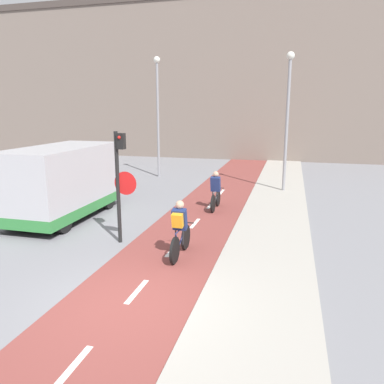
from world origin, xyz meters
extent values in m
plane|color=gray|center=(0.00, 0.00, 0.00)|extent=(120.00, 120.00, 0.00)
cube|color=brown|center=(0.00, 0.00, 0.01)|extent=(2.71, 60.00, 0.02)
cube|color=white|center=(0.00, -2.00, 0.02)|extent=(0.12, 1.10, 0.00)
cube|color=white|center=(0.00, 0.50, 0.02)|extent=(0.12, 1.10, 0.00)
cube|color=white|center=(0.00, 3.00, 0.02)|extent=(0.12, 1.10, 0.00)
cube|color=white|center=(0.00, 5.50, 0.02)|extent=(0.12, 1.10, 0.00)
cube|color=white|center=(0.00, 8.00, 0.02)|extent=(0.12, 1.10, 0.00)
cube|color=white|center=(0.00, 10.50, 0.02)|extent=(0.12, 1.10, 0.00)
cube|color=#A8A399|center=(2.55, 0.00, 0.03)|extent=(2.40, 60.00, 0.05)
cube|color=slate|center=(0.00, 24.41, 5.80)|extent=(60.00, 5.00, 11.60)
cylinder|color=black|center=(-1.69, 3.24, 1.61)|extent=(0.11, 0.11, 3.23)
cube|color=black|center=(-1.53, 3.24, 2.96)|extent=(0.20, 0.20, 0.44)
sphere|color=red|center=(-1.53, 3.13, 3.07)|extent=(0.09, 0.09, 0.09)
cone|color=red|center=(-1.45, 3.23, 1.77)|extent=(0.67, 0.01, 0.67)
cone|color=silver|center=(-1.45, 3.24, 1.77)|extent=(0.60, 0.02, 0.60)
cylinder|color=gray|center=(-4.23, 13.69, 3.13)|extent=(0.14, 0.14, 6.27)
sphere|color=silver|center=(-4.23, 13.69, 6.38)|extent=(0.36, 0.36, 0.36)
cylinder|color=gray|center=(2.77, 11.54, 2.99)|extent=(0.14, 0.14, 5.98)
sphere|color=silver|center=(2.77, 11.54, 6.09)|extent=(0.36, 0.36, 0.36)
cylinder|color=black|center=(0.33, 2.16, 0.35)|extent=(0.07, 0.69, 0.69)
cylinder|color=black|center=(0.33, 3.18, 0.35)|extent=(0.07, 0.69, 0.69)
cylinder|color=navy|center=(0.33, 2.87, 0.53)|extent=(0.04, 0.66, 0.43)
cylinder|color=navy|center=(0.33, 2.39, 0.55)|extent=(0.04, 0.34, 0.45)
cylinder|color=navy|center=(0.33, 2.71, 0.74)|extent=(0.04, 0.95, 0.07)
cylinder|color=navy|center=(0.33, 2.35, 0.34)|extent=(0.04, 0.39, 0.05)
cylinder|color=black|center=(0.33, 3.18, 0.78)|extent=(0.46, 0.03, 0.03)
cube|color=navy|center=(0.33, 2.60, 1.04)|extent=(0.36, 0.31, 0.59)
sphere|color=tan|center=(0.33, 2.64, 1.42)|extent=(0.22, 0.22, 0.22)
cylinder|color=#232328|center=(0.23, 2.56, 0.60)|extent=(0.04, 0.07, 0.44)
cylinder|color=#232328|center=(0.43, 2.56, 0.60)|extent=(0.04, 0.07, 0.44)
cube|color=orange|center=(0.33, 2.42, 1.06)|extent=(0.28, 0.23, 0.39)
cylinder|color=black|center=(0.30, 7.03, 0.33)|extent=(0.07, 0.67, 0.67)
cylinder|color=black|center=(0.30, 8.02, 0.33)|extent=(0.07, 0.67, 0.67)
cylinder|color=slate|center=(0.30, 7.72, 0.51)|extent=(0.04, 0.63, 0.41)
cylinder|color=slate|center=(0.30, 7.26, 0.53)|extent=(0.04, 0.33, 0.44)
cylinder|color=slate|center=(0.30, 7.57, 0.72)|extent=(0.04, 0.91, 0.07)
cylinder|color=slate|center=(0.30, 7.22, 0.33)|extent=(0.04, 0.38, 0.05)
cylinder|color=black|center=(0.30, 8.02, 0.75)|extent=(0.46, 0.03, 0.03)
cube|color=navy|center=(0.30, 7.46, 1.02)|extent=(0.36, 0.31, 0.59)
sphere|color=tan|center=(0.30, 7.50, 1.39)|extent=(0.22, 0.22, 0.22)
cylinder|color=#232328|center=(0.20, 7.42, 0.58)|extent=(0.04, 0.07, 0.42)
cylinder|color=#232328|center=(0.40, 7.42, 0.58)|extent=(0.04, 0.07, 0.42)
cube|color=#B7B7BC|center=(-4.72, 5.04, 1.39)|extent=(2.14, 4.64, 2.30)
cube|color=#33843D|center=(-4.72, 5.04, 0.42)|extent=(2.15, 4.65, 0.36)
cube|color=black|center=(-4.72, 7.35, 1.80)|extent=(1.93, 0.04, 0.70)
cylinder|color=black|center=(-5.69, 6.55, 0.35)|extent=(0.18, 0.70, 0.70)
cylinder|color=black|center=(-3.76, 6.55, 0.35)|extent=(0.18, 0.70, 0.70)
cylinder|color=black|center=(-5.69, 3.54, 0.35)|extent=(0.18, 0.70, 0.70)
cylinder|color=black|center=(-3.76, 3.54, 0.35)|extent=(0.18, 0.70, 0.70)
camera|label=1|loc=(3.01, -6.28, 3.85)|focal=35.00mm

